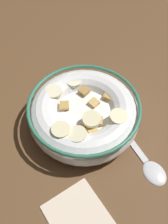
% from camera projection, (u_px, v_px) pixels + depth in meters
% --- Properties ---
extents(ground_plane, '(1.28, 1.28, 0.02)m').
position_uv_depth(ground_plane, '(84.00, 125.00, 0.46)').
color(ground_plane, brown).
extents(cereal_bowl, '(0.18, 0.18, 0.05)m').
position_uv_depth(cereal_bowl, '(84.00, 113.00, 0.43)').
color(cereal_bowl, white).
rests_on(cereal_bowl, ground_plane).
extents(spoon, '(0.13, 0.09, 0.01)m').
position_uv_depth(spoon, '(148.00, 164.00, 0.41)').
color(spoon, silver).
rests_on(spoon, ground_plane).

